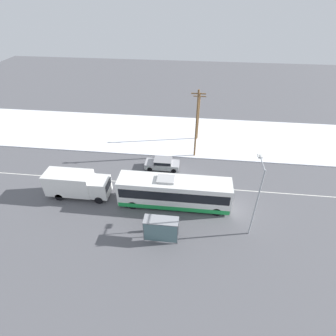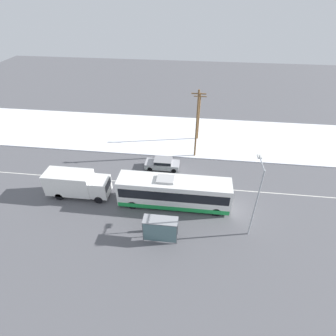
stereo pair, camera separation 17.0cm
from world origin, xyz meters
TOP-DOWN VIEW (x-y plane):
  - ground_plane at (0.00, 0.00)m, footprint 120.00×120.00m
  - snow_lot at (0.00, 12.56)m, footprint 80.00×12.81m
  - lane_marking_center at (0.00, 0.00)m, footprint 60.00×0.12m
  - city_bus at (-1.89, -3.21)m, footprint 11.85×2.57m
  - box_truck at (-12.81, -2.97)m, footprint 7.04×2.30m
  - sedan_car at (-4.02, 3.34)m, footprint 4.37×1.80m
  - pedestrian_at_stop at (-2.82, -7.01)m, footprint 0.62×0.27m
  - bus_shelter at (-2.65, -8.17)m, footprint 3.20×1.20m
  - streetlamp at (5.69, -5.92)m, footprint 0.36×2.73m
  - utility_pole_roadside at (0.01, 6.81)m, footprint 1.80×0.24m
  - utility_pole_snowlot at (0.23, 11.69)m, footprint 1.80×0.24m

SIDE VIEW (x-z plane):
  - ground_plane at x=0.00m, z-range 0.00..0.00m
  - lane_marking_center at x=0.00m, z-range 0.00..0.00m
  - snow_lot at x=0.00m, z-range 0.00..0.12m
  - sedan_car at x=-4.02m, z-range 0.07..1.47m
  - pedestrian_at_stop at x=-2.82m, z-range 0.19..1.91m
  - box_truck at x=-12.81m, z-range 0.16..3.18m
  - bus_shelter at x=-2.65m, z-range 0.48..2.88m
  - city_bus at x=-1.89m, z-range -0.04..3.46m
  - utility_pole_snowlot at x=0.23m, z-range 0.18..7.48m
  - streetlamp at x=5.69m, z-range 1.00..8.64m
  - utility_pole_roadside at x=0.01m, z-range 0.19..9.61m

